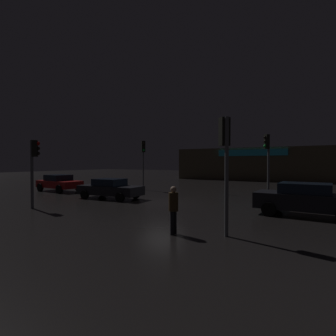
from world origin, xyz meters
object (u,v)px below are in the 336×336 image
(car_near, at_px, (306,199))
(store_building, at_px, (257,164))
(traffic_signal_cross_left, at_px, (225,150))
(traffic_signal_main, at_px, (143,154))
(pedestrian, at_px, (173,206))
(traffic_signal_opposite, at_px, (267,154))
(car_far, at_px, (59,183))
(traffic_signal_cross_right, at_px, (34,161))
(car_crossing, at_px, (110,189))

(car_near, bearing_deg, store_building, 105.41)
(traffic_signal_cross_left, bearing_deg, traffic_signal_main, 135.50)
(store_building, distance_m, pedestrian, 31.47)
(car_near, bearing_deg, traffic_signal_opposite, 113.67)
(car_far, bearing_deg, car_near, -3.64)
(pedestrian, bearing_deg, car_near, 55.39)
(traffic_signal_main, relative_size, pedestrian, 2.65)
(store_building, xyz_separation_m, traffic_signal_opposite, (4.44, -19.62, 0.86))
(traffic_signal_opposite, distance_m, traffic_signal_cross_left, 10.94)
(traffic_signal_opposite, distance_m, car_near, 6.91)
(traffic_signal_cross_right, height_order, car_near, traffic_signal_cross_right)
(car_near, height_order, car_crossing, car_near)
(traffic_signal_cross_right, bearing_deg, car_crossing, 77.75)
(traffic_signal_cross_left, height_order, pedestrian, traffic_signal_cross_left)
(traffic_signal_cross_right, xyz_separation_m, car_far, (-5.96, 6.17, -1.85))
(traffic_signal_opposite, xyz_separation_m, car_far, (-16.36, -4.75, -2.38))
(car_near, bearing_deg, traffic_signal_cross_left, -115.12)
(store_building, relative_size, traffic_signal_main, 4.90)
(store_building, bearing_deg, traffic_signal_main, -107.30)
(store_building, distance_m, traffic_signal_cross_left, 30.93)
(car_near, bearing_deg, pedestrian, -124.61)
(traffic_signal_cross_right, bearing_deg, traffic_signal_cross_left, -0.05)
(store_building, xyz_separation_m, car_near, (7.05, -25.58, -1.47))
(traffic_signal_cross_left, height_order, traffic_signal_cross_right, traffic_signal_cross_left)
(traffic_signal_main, relative_size, car_crossing, 0.97)
(traffic_signal_cross_left, distance_m, pedestrian, 2.64)
(pedestrian, bearing_deg, traffic_signal_cross_right, 175.32)
(car_near, relative_size, pedestrian, 2.69)
(traffic_signal_main, bearing_deg, pedestrian, -50.93)
(car_far, xyz_separation_m, car_crossing, (7.02, -1.29, -0.05))
(traffic_signal_cross_left, xyz_separation_m, traffic_signal_cross_right, (-10.68, 0.01, -0.33))
(traffic_signal_opposite, xyz_separation_m, car_near, (2.61, -5.96, -2.33))
(traffic_signal_main, distance_m, pedestrian, 14.92)
(traffic_signal_main, height_order, traffic_signal_cross_left, traffic_signal_main)
(traffic_signal_cross_left, bearing_deg, traffic_signal_opposite, 91.45)
(store_building, bearing_deg, car_crossing, -100.82)
(car_near, distance_m, car_far, 19.01)
(traffic_signal_opposite, xyz_separation_m, traffic_signal_cross_left, (0.28, -10.93, -0.20))
(car_far, bearing_deg, traffic_signal_main, 38.24)
(traffic_signal_main, relative_size, traffic_signal_cross_left, 1.10)
(car_crossing, bearing_deg, car_far, 169.55)
(car_crossing, bearing_deg, traffic_signal_main, 102.37)
(car_near, height_order, pedestrian, pedestrian)
(store_building, bearing_deg, traffic_signal_cross_left, -81.23)
(traffic_signal_main, bearing_deg, store_building, 72.70)
(traffic_signal_main, distance_m, car_far, 7.75)
(traffic_signal_main, bearing_deg, car_near, -23.42)
(store_building, height_order, car_crossing, store_building)
(traffic_signal_cross_left, xyz_separation_m, car_far, (-16.64, 6.18, -2.18))
(traffic_signal_opposite, distance_m, car_far, 17.20)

